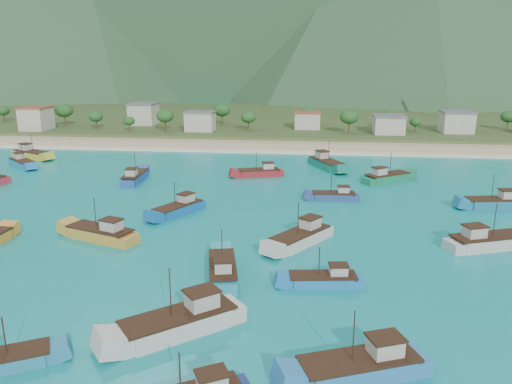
# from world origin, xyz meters

# --- Properties ---
(ground) EXTENTS (600.00, 600.00, 0.00)m
(ground) POSITION_xyz_m (0.00, 0.00, 0.00)
(ground) COLOR #0C8481
(ground) RESTS_ON ground
(beach) EXTENTS (400.00, 18.00, 1.20)m
(beach) POSITION_xyz_m (0.00, 79.00, 0.00)
(beach) COLOR beige
(beach) RESTS_ON ground
(land) EXTENTS (400.00, 110.00, 2.40)m
(land) POSITION_xyz_m (0.00, 140.00, 0.00)
(land) COLOR #385123
(land) RESTS_ON ground
(surf_line) EXTENTS (400.00, 2.50, 0.08)m
(surf_line) POSITION_xyz_m (0.00, 69.50, 0.00)
(surf_line) COLOR white
(surf_line) RESTS_ON ground
(village) EXTENTS (209.19, 28.33, 7.17)m
(village) POSITION_xyz_m (9.33, 102.82, 4.70)
(village) COLOR beige
(village) RESTS_ON ground
(vegetation) EXTENTS (275.60, 25.84, 8.84)m
(vegetation) POSITION_xyz_m (-1.13, 103.39, 5.17)
(vegetation) COLOR #235623
(vegetation) RESTS_ON ground
(boat_0) EXTENTS (5.12, 10.67, 6.07)m
(boat_0) POSITION_xyz_m (-8.85, -9.52, 0.71)
(boat_0) COLOR teal
(boat_0) RESTS_ON ground
(boat_4) EXTENTS (10.35, 5.59, 5.87)m
(boat_4) POSITION_xyz_m (-9.89, 42.12, 0.67)
(boat_4) COLOR maroon
(boat_4) RESTS_ON ground
(boat_5) EXTENTS (11.66, 10.46, 7.17)m
(boat_5) POSITION_xyz_m (-10.56, -22.01, 0.91)
(boat_5) COLOR beige
(boat_5) RESTS_ON ground
(boat_6) EXTENTS (11.77, 7.05, 6.68)m
(boat_6) POSITION_xyz_m (25.08, 3.47, 0.82)
(boat_6) COLOR beige
(boat_6) RESTS_ON ground
(boat_7) EXTENTS (12.09, 8.32, 6.95)m
(boat_7) POSITION_xyz_m (-70.22, 55.50, 0.87)
(boat_7) COLOR gold
(boat_7) RESTS_ON ground
(boat_8) EXTENTS (11.55, 6.93, 6.56)m
(boat_8) POSITION_xyz_m (-28.10, 0.75, 0.80)
(boat_8) COLOR gold
(boat_8) RESTS_ON ground
(boat_15) EXTENTS (8.76, 3.59, 5.03)m
(boat_15) POSITION_xyz_m (3.03, -10.43, 0.52)
(boat_15) COLOR #1E75B9
(boat_15) RESTS_ON ground
(boat_16) EXTENTS (8.73, 12.53, 7.22)m
(boat_16) POSITION_xyz_m (4.68, 51.90, 0.92)
(boat_16) COLOR #13735E
(boat_16) RESTS_ON ground
(boat_17) EXTENTS (9.73, 9.02, 6.06)m
(boat_17) POSITION_xyz_m (-66.78, 45.62, 0.71)
(boat_17) COLOR #1A7AB2
(boat_17) RESTS_ON ground
(boat_18) EXTENTS (8.74, 3.03, 5.09)m
(boat_18) POSITION_xyz_m (5.57, 25.43, 0.53)
(boat_18) COLOR navy
(boat_18) RESTS_ON ground
(boat_19) EXTENTS (10.97, 4.78, 6.26)m
(boat_19) POSITION_xyz_m (32.84, 23.23, 0.75)
(boat_19) COLOR #1C6F97
(boat_19) RESTS_ON ground
(boat_21) EXTENTS (3.68, 10.71, 6.24)m
(boat_21) POSITION_xyz_m (-35.31, 34.61, 0.74)
(boat_21) COLOR #244E9E
(boat_21) RESTS_ON ground
(boat_25) EXTENTS (11.40, 7.06, 6.49)m
(boat_25) POSITION_xyz_m (5.68, -27.06, 0.79)
(boat_25) COLOR #2B78BB
(boat_25) RESTS_ON ground
(boat_28) EXTENTS (10.85, 8.79, 6.45)m
(boat_28) POSITION_xyz_m (16.83, 39.99, 0.78)
(boat_28) COLOR #15794D
(boat_28) RESTS_ON ground
(boat_30) EXTENTS (7.51, 10.32, 5.99)m
(boat_30) POSITION_xyz_m (-20.42, 14.03, 0.70)
(boat_30) COLOR #115DA3
(boat_30) RESTS_ON ground
(boat_33) EXTENTS (9.12, 11.04, 6.60)m
(boat_33) POSITION_xyz_m (0.12, 2.41, 0.81)
(boat_33) COLOR beige
(boat_33) RESTS_ON ground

